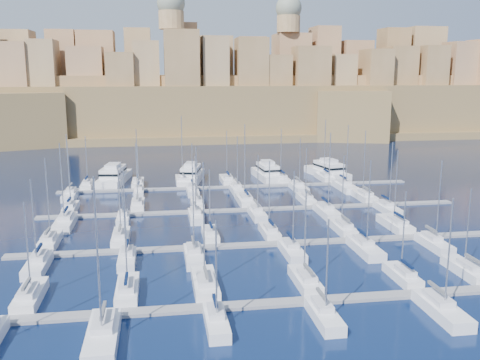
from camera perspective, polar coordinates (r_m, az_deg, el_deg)
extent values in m
plane|color=black|center=(97.70, 2.61, -4.73)|extent=(600.00, 600.00, 0.00)
cube|color=slate|center=(66.60, 8.52, -12.57)|extent=(84.00, 2.00, 0.40)
cube|color=slate|center=(86.43, 4.18, -6.78)|extent=(84.00, 2.00, 0.40)
cube|color=slate|center=(107.12, 1.55, -3.16)|extent=(84.00, 2.00, 0.40)
cube|color=slate|center=(128.24, -0.21, -0.72)|extent=(84.00, 2.00, 0.40)
cube|color=white|center=(70.63, -21.46, -11.54)|extent=(2.72, 9.07, 1.65)
cube|color=silver|center=(69.38, -21.69, -10.93)|extent=(1.90, 4.08, 0.70)
cylinder|color=#9EA0A8|center=(68.95, -21.76, -6.58)|extent=(0.18, 0.18, 10.87)
cube|color=#595B60|center=(68.59, -21.84, -10.26)|extent=(0.35, 3.63, 0.35)
cube|color=white|center=(68.92, -11.91, -11.55)|extent=(2.68, 8.94, 1.65)
cube|color=silver|center=(67.65, -11.99, -10.93)|extent=(1.88, 4.02, 0.70)
cylinder|color=#9EA0A8|center=(67.15, -12.12, -6.39)|extent=(0.18, 0.18, 11.09)
cube|color=#061333|center=(66.85, -12.05, -10.24)|extent=(0.35, 3.57, 0.35)
cube|color=white|center=(69.48, -3.75, -11.10)|extent=(3.00, 10.00, 1.70)
cube|color=silver|center=(68.10, -3.69, -10.49)|extent=(2.10, 4.50, 0.70)
cylinder|color=#9EA0A8|center=(67.22, -3.88, -4.37)|extent=(0.18, 0.18, 14.95)
cube|color=#595B60|center=(67.25, -3.66, -9.82)|extent=(0.35, 4.00, 0.35)
cube|color=white|center=(71.02, 6.94, -10.68)|extent=(2.57, 8.56, 1.63)
cube|color=silver|center=(69.83, 7.16, -10.05)|extent=(1.80, 3.85, 0.70)
cylinder|color=#9EA0A8|center=(69.28, 6.97, -5.65)|extent=(0.18, 0.18, 11.13)
cube|color=#595B60|center=(69.07, 7.28, -9.37)|extent=(0.35, 3.43, 0.35)
cube|color=white|center=(75.22, 16.91, -9.84)|extent=(2.35, 7.83, 1.59)
cube|color=silver|center=(74.17, 17.22, -9.22)|extent=(1.64, 3.52, 0.70)
cylinder|color=#9EA0A8|center=(73.61, 17.06, -5.24)|extent=(0.18, 0.18, 10.75)
cube|color=#061333|center=(73.49, 17.41, -8.55)|extent=(0.35, 3.13, 0.35)
cube|color=white|center=(80.15, 22.97, -8.92)|extent=(2.70, 8.99, 1.65)
cube|color=silver|center=(79.05, 23.38, -8.33)|extent=(1.89, 4.05, 0.70)
cylinder|color=#9EA0A8|center=(78.69, 23.14, -4.60)|extent=(0.18, 0.18, 10.66)
cube|color=#595B60|center=(78.36, 23.61, -7.70)|extent=(0.35, 3.60, 0.35)
cube|color=white|center=(58.50, -14.43, -15.97)|extent=(3.13, 10.43, 1.72)
cube|color=silver|center=(58.89, -14.39, -14.46)|extent=(2.19, 4.69, 0.70)
cylinder|color=#9EA0A8|center=(54.56, -14.95, -7.91)|extent=(0.18, 0.18, 16.01)
cube|color=#595B60|center=(58.92, -14.40, -13.32)|extent=(0.35, 4.17, 0.35)
cube|color=white|center=(59.66, -2.53, -15.11)|extent=(2.33, 7.76, 1.59)
cube|color=silver|center=(59.85, -2.63, -13.80)|extent=(1.63, 3.49, 0.70)
cylinder|color=#9EA0A8|center=(56.79, -2.55, -9.64)|extent=(0.18, 0.18, 10.88)
cube|color=#061333|center=(59.77, -2.68, -12.73)|extent=(0.35, 3.10, 0.35)
cube|color=white|center=(61.81, 8.97, -14.24)|extent=(2.43, 8.09, 1.60)
cube|color=silver|center=(62.02, 8.78, -12.97)|extent=(1.70, 3.64, 0.70)
cylinder|color=#9EA0A8|center=(59.09, 9.28, -9.08)|extent=(0.18, 0.18, 10.57)
cube|color=#595B60|center=(61.95, 8.69, -11.94)|extent=(0.35, 3.24, 0.35)
cube|color=white|center=(66.45, 20.73, -12.96)|extent=(2.83, 9.44, 1.67)
cube|color=silver|center=(66.73, 20.40, -11.72)|extent=(1.98, 4.25, 0.70)
cylinder|color=#9EA0A8|center=(63.56, 21.39, -7.28)|extent=(0.18, 0.18, 12.47)
cube|color=#595B60|center=(66.72, 20.26, -10.74)|extent=(0.35, 3.78, 0.35)
cube|color=white|center=(91.19, -19.60, -6.24)|extent=(2.69, 8.95, 1.65)
cube|color=silver|center=(90.02, -19.75, -5.70)|extent=(1.88, 4.03, 0.70)
cylinder|color=#9EA0A8|center=(89.80, -19.85, -1.78)|extent=(0.18, 0.18, 12.70)
cube|color=#595B60|center=(89.31, -19.85, -5.13)|extent=(0.35, 3.58, 0.35)
cube|color=white|center=(89.72, -12.59, -6.13)|extent=(2.68, 8.94, 1.65)
cube|color=silver|center=(88.53, -12.66, -5.57)|extent=(1.88, 4.03, 0.70)
cylinder|color=#9EA0A8|center=(88.52, -12.74, -2.23)|extent=(0.18, 0.18, 10.69)
cube|color=#595B60|center=(87.80, -12.70, -5.00)|extent=(0.35, 3.58, 0.35)
cube|color=white|center=(89.44, -3.19, -5.93)|extent=(2.41, 8.05, 1.60)
cube|color=silver|center=(88.34, -3.15, -5.37)|extent=(1.69, 3.62, 0.70)
cylinder|color=#9EA0A8|center=(88.23, -3.26, -2.14)|extent=(0.18, 0.18, 10.37)
cube|color=#061333|center=(87.65, -3.13, -4.79)|extent=(0.35, 3.22, 0.35)
cube|color=white|center=(90.94, 3.15, -5.64)|extent=(2.44, 8.12, 1.61)
cube|color=silver|center=(89.85, 3.27, -5.08)|extent=(1.71, 3.65, 0.70)
cylinder|color=#9EA0A8|center=(89.63, 3.14, -1.55)|extent=(0.18, 0.18, 11.50)
cube|color=#061333|center=(89.18, 3.33, -4.51)|extent=(0.35, 3.25, 0.35)
cube|color=white|center=(94.78, 10.85, -5.11)|extent=(2.69, 8.96, 1.65)
cube|color=silver|center=(93.65, 11.06, -4.57)|extent=(1.88, 4.03, 0.70)
cylinder|color=#9EA0A8|center=(93.52, 10.92, -1.03)|extent=(0.18, 0.18, 11.96)
cube|color=#595B60|center=(92.97, 11.18, -4.02)|extent=(0.35, 3.58, 0.35)
cube|color=white|center=(98.92, 16.19, -4.65)|extent=(2.99, 9.96, 1.70)
cube|color=silver|center=(97.74, 16.48, -4.13)|extent=(2.09, 4.48, 0.70)
cylinder|color=#9EA0A8|center=(97.70, 16.30, -0.56)|extent=(0.18, 0.18, 12.51)
cube|color=#061333|center=(97.04, 16.63, -3.60)|extent=(0.35, 3.99, 0.35)
cube|color=white|center=(80.84, -20.76, -8.57)|extent=(2.75, 9.16, 1.66)
cube|color=silver|center=(81.31, -20.69, -7.57)|extent=(1.92, 4.12, 0.70)
cylinder|color=#9EA0A8|center=(78.47, -21.17, -4.09)|extent=(0.18, 0.18, 11.68)
cube|color=#061333|center=(81.41, -20.68, -6.77)|extent=(0.35, 3.66, 0.35)
cube|color=white|center=(79.69, -11.95, -8.37)|extent=(2.41, 8.05, 1.60)
cube|color=silver|center=(80.07, -11.96, -7.40)|extent=(1.69, 3.62, 0.70)
cylinder|color=#9EA0A8|center=(77.24, -12.18, -3.55)|extent=(0.18, 0.18, 12.47)
cube|color=#061333|center=(80.13, -11.97, -6.60)|extent=(0.35, 3.22, 0.35)
cube|color=white|center=(79.34, -4.93, -8.23)|extent=(2.62, 8.75, 1.64)
cube|color=silver|center=(79.78, -4.99, -7.23)|extent=(1.84, 3.94, 0.70)
cylinder|color=#9EA0A8|center=(76.80, -5.00, -3.25)|extent=(0.18, 0.18, 12.82)
cube|color=#595B60|center=(79.87, -5.02, -6.42)|extent=(0.35, 3.50, 0.35)
cube|color=white|center=(81.62, 5.56, -7.68)|extent=(2.59, 8.63, 1.63)
cube|color=silver|center=(82.04, 5.43, -6.71)|extent=(1.81, 3.89, 0.70)
cylinder|color=#9EA0A8|center=(79.29, 5.73, -3.21)|extent=(0.18, 0.18, 11.74)
cube|color=#061333|center=(82.12, 5.37, -5.93)|extent=(0.35, 3.45, 0.35)
cube|color=white|center=(84.66, 13.22, -7.21)|extent=(2.87, 9.56, 1.68)
cube|color=silver|center=(85.14, 13.02, -6.25)|extent=(2.01, 4.30, 0.70)
cylinder|color=#9EA0A8|center=(82.22, 13.57, -2.44)|extent=(0.18, 0.18, 13.05)
cube|color=#061333|center=(85.25, 12.93, -5.49)|extent=(0.35, 3.82, 0.35)
cube|color=white|center=(89.96, 20.01, -6.51)|extent=(2.57, 8.57, 1.63)
cube|color=silver|center=(90.34, 19.80, -5.65)|extent=(1.80, 3.85, 0.70)
cylinder|color=#9EA0A8|center=(87.75, 20.46, -2.14)|extent=(0.18, 0.18, 12.69)
cube|color=#595B60|center=(90.41, 19.72, -4.94)|extent=(0.35, 3.43, 0.35)
cube|color=white|center=(111.67, -17.60, -2.94)|extent=(2.42, 8.08, 1.60)
cube|color=silver|center=(110.62, -17.70, -2.46)|extent=(1.70, 3.64, 0.70)
cylinder|color=#9EA0A8|center=(110.60, -17.79, 0.62)|extent=(0.18, 0.18, 12.36)
cube|color=#061333|center=(110.00, -17.76, -1.98)|extent=(0.35, 3.23, 0.35)
cube|color=white|center=(110.58, -10.83, -2.73)|extent=(2.56, 8.54, 1.63)
cube|color=silver|center=(109.48, -10.87, -2.25)|extent=(1.79, 3.84, 0.70)
cylinder|color=#9EA0A8|center=(109.57, -10.96, 0.78)|extent=(0.18, 0.18, 12.00)
cube|color=#595B60|center=(108.83, -10.90, -1.77)|extent=(0.35, 3.42, 0.35)
cube|color=white|center=(110.53, -4.61, -2.58)|extent=(2.42, 8.06, 1.60)
cube|color=silver|center=(109.47, -4.59, -2.09)|extent=(1.69, 3.63, 0.70)
cylinder|color=#9EA0A8|center=(109.57, -4.68, 0.69)|extent=(0.18, 0.18, 11.08)
cube|color=#595B60|center=(108.84, -4.58, -1.60)|extent=(0.35, 3.22, 0.35)
cube|color=white|center=(112.67, 0.55, -2.24)|extent=(3.04, 10.13, 1.71)
cube|color=silver|center=(111.42, 0.63, -1.76)|extent=(2.13, 4.56, 0.70)
cylinder|color=#9EA0A8|center=(111.47, 0.51, 2.06)|extent=(0.18, 0.18, 15.26)
cube|color=#061333|center=(110.70, 0.68, -1.29)|extent=(0.35, 4.05, 0.35)
cube|color=white|center=(114.51, 7.04, -2.13)|extent=(2.44, 8.13, 1.61)
cube|color=silver|center=(113.49, 7.17, -1.66)|extent=(1.71, 3.66, 0.70)
cylinder|color=#9EA0A8|center=(113.66, 7.06, 0.84)|extent=(0.18, 0.18, 10.31)
cube|color=#595B60|center=(112.87, 7.23, -1.19)|extent=(0.35, 3.25, 0.35)
cube|color=white|center=(119.41, 13.05, -1.77)|extent=(2.89, 9.65, 1.68)
cube|color=silver|center=(118.28, 13.25, -1.31)|extent=(2.03, 4.34, 0.70)
cylinder|color=#9EA0A8|center=(118.39, 13.13, 1.88)|extent=(0.18, 0.18, 13.57)
cube|color=#595B60|center=(117.62, 13.36, -0.86)|extent=(0.35, 3.86, 0.35)
cube|color=white|center=(100.87, -18.16, -4.45)|extent=(3.09, 10.28, 1.71)
cube|color=silver|center=(101.54, -18.11, -3.64)|extent=(2.16, 4.63, 0.70)
cylinder|color=#9EA0A8|center=(98.62, -18.48, -0.21)|extent=(0.18, 0.18, 13.73)
cube|color=#061333|center=(101.77, -18.10, -3.00)|extent=(0.35, 4.11, 0.35)
cube|color=white|center=(101.08, -12.35, -4.15)|extent=(2.22, 7.40, 1.57)
cube|color=silver|center=(101.50, -12.35, -3.42)|extent=(1.55, 3.33, 0.70)
cylinder|color=#9EA0A8|center=(99.38, -12.50, -1.06)|extent=(0.18, 0.18, 9.75)
cube|color=#061333|center=(101.60, -12.36, -2.80)|extent=(0.35, 2.96, 0.35)
cube|color=white|center=(100.60, -4.73, -3.98)|extent=(2.51, 8.37, 1.62)
cube|color=silver|center=(101.11, -4.78, -3.22)|extent=(1.76, 3.76, 0.70)
cylinder|color=#9EA0A8|center=(98.73, -4.77, -0.56)|extent=(0.18, 0.18, 10.84)
cube|color=#595B60|center=(101.25, -4.80, -2.59)|extent=(0.35, 3.35, 0.35)
cube|color=white|center=(102.06, 1.86, -3.72)|extent=(2.50, 8.33, 1.62)
cube|color=silver|center=(102.55, 1.77, -2.98)|extent=(1.75, 3.75, 0.70)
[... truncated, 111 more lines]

